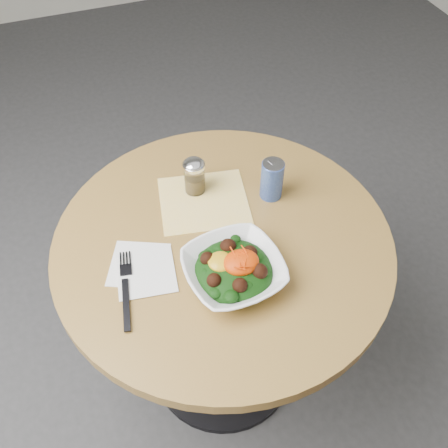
% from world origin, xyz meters
% --- Properties ---
extents(ground, '(6.00, 6.00, 0.00)m').
position_xyz_m(ground, '(0.00, 0.00, 0.00)').
color(ground, '#313134').
rests_on(ground, ground).
extents(table, '(0.90, 0.90, 0.75)m').
position_xyz_m(table, '(0.00, 0.00, 0.55)').
color(table, black).
rests_on(table, ground).
extents(cloth_napkin, '(0.28, 0.26, 0.00)m').
position_xyz_m(cloth_napkin, '(-0.01, 0.14, 0.75)').
color(cloth_napkin, yellow).
rests_on(cloth_napkin, table).
extents(paper_napkins, '(0.19, 0.21, 0.00)m').
position_xyz_m(paper_napkins, '(-0.22, -0.03, 0.75)').
color(paper_napkins, white).
rests_on(paper_napkins, table).
extents(salad_bowl, '(0.26, 0.26, 0.09)m').
position_xyz_m(salad_bowl, '(-0.02, -0.13, 0.78)').
color(salad_bowl, white).
rests_on(salad_bowl, table).
extents(fork, '(0.07, 0.23, 0.00)m').
position_xyz_m(fork, '(-0.28, -0.07, 0.76)').
color(fork, black).
rests_on(fork, table).
extents(spice_shaker, '(0.06, 0.06, 0.11)m').
position_xyz_m(spice_shaker, '(-0.01, 0.19, 0.81)').
color(spice_shaker, silver).
rests_on(spice_shaker, table).
extents(beverage_can, '(0.06, 0.06, 0.12)m').
position_xyz_m(beverage_can, '(0.18, 0.10, 0.81)').
color(beverage_can, navy).
rests_on(beverage_can, table).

